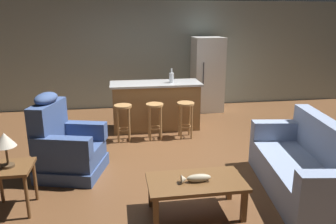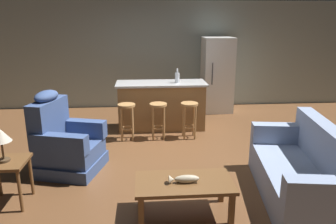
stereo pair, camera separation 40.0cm
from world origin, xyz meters
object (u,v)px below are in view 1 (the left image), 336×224
(recliner_near_lamp, at_px, (66,146))
(bar_stool_right, at_px, (185,113))
(kitchen_island, at_px, (156,105))
(bar_stool_left, at_px, (123,116))
(bottle_tall_green, at_px, (171,77))
(table_lamp, at_px, (5,141))
(refrigerator, at_px, (207,74))
(bar_stool_middle, at_px, (155,115))
(fish_figurine, at_px, (196,178))
(coffee_table, at_px, (196,185))
(couch, at_px, (307,168))
(end_table, at_px, (11,174))

(recliner_near_lamp, height_order, bar_stool_right, recliner_near_lamp)
(kitchen_island, height_order, bar_stool_right, kitchen_island)
(bar_stool_left, bearing_deg, bottle_tall_green, 30.25)
(table_lamp, xyz_separation_m, bar_stool_right, (2.50, 2.12, -0.40))
(kitchen_island, height_order, refrigerator, refrigerator)
(bar_stool_middle, distance_m, bottle_tall_green, 0.92)
(fish_figurine, bearing_deg, coffee_table, 73.36)
(refrigerator, bearing_deg, bottle_tall_green, -131.01)
(bar_stool_right, relative_size, refrigerator, 0.39)
(couch, relative_size, bar_stool_middle, 2.94)
(end_table, distance_m, refrigerator, 5.23)
(bottle_tall_green, bearing_deg, kitchen_island, 170.19)
(recliner_near_lamp, height_order, bar_stool_left, recliner_near_lamp)
(bar_stool_left, bearing_deg, bar_stool_right, 0.00)
(fish_figurine, relative_size, bar_stool_left, 0.50)
(table_lamp, xyz_separation_m, refrigerator, (3.42, 3.95, 0.01))
(coffee_table, bearing_deg, kitchen_island, 91.40)
(coffee_table, bearing_deg, fish_figurine, -106.64)
(fish_figurine, relative_size, refrigerator, 0.19)
(table_lamp, height_order, refrigerator, refrigerator)
(coffee_table, relative_size, couch, 0.55)
(bar_stool_right, bearing_deg, couch, -64.10)
(fish_figurine, xyz_separation_m, refrigerator, (1.34, 4.37, 0.42))
(coffee_table, bearing_deg, end_table, 169.25)
(refrigerator, bearing_deg, end_table, -130.89)
(recliner_near_lamp, bearing_deg, bar_stool_left, 70.35)
(recliner_near_lamp, bearing_deg, refrigerator, 61.50)
(bar_stool_left, distance_m, bottle_tall_green, 1.28)
(bar_stool_left, bearing_deg, recliner_near_lamp, -125.04)
(refrigerator, relative_size, bottle_tall_green, 6.24)
(couch, xyz_separation_m, table_lamp, (-3.60, 0.15, 0.53))
(fish_figurine, distance_m, refrigerator, 4.59)
(fish_figurine, xyz_separation_m, bar_stool_left, (-0.74, 2.54, 0.01))
(coffee_table, distance_m, bar_stool_left, 2.62)
(fish_figurine, height_order, couch, couch)
(end_table, height_order, bar_stool_left, bar_stool_left)
(recliner_near_lamp, height_order, end_table, recliner_near_lamp)
(end_table, relative_size, bar_stool_middle, 0.82)
(fish_figurine, bearing_deg, refrigerator, 72.97)
(table_lamp, xyz_separation_m, kitchen_island, (2.02, 2.75, -0.39))
(bar_stool_right, relative_size, bottle_tall_green, 2.41)
(coffee_table, bearing_deg, bar_stool_middle, 93.91)
(fish_figurine, bearing_deg, bar_stool_left, 106.26)
(recliner_near_lamp, distance_m, refrigerator, 4.25)
(coffee_table, distance_m, bar_stool_middle, 2.51)
(coffee_table, bearing_deg, bar_stool_left, 106.67)
(recliner_near_lamp, relative_size, kitchen_island, 0.67)
(couch, xyz_separation_m, refrigerator, (-0.18, 4.10, 0.54))
(fish_figurine, xyz_separation_m, kitchen_island, (-0.07, 3.17, 0.02))
(coffee_table, distance_m, fish_figurine, 0.10)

